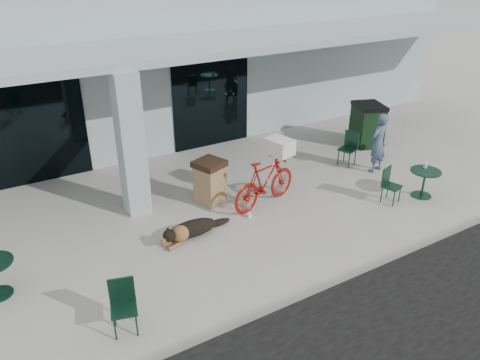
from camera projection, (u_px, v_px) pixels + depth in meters
ground at (249, 240)px, 9.42m from camera, size 80.00×80.00×0.00m
building at (110, 55)px, 14.99m from camera, size 22.00×7.00×4.50m
storefront_glass_left at (26, 131)px, 11.20m from camera, size 2.80×0.06×2.70m
storefront_glass_right at (211, 101)px, 13.50m from camera, size 2.40×0.06×2.70m
column at (131, 146)px, 9.82m from camera, size 0.50×0.50×3.12m
overhang at (168, 49)px, 10.79m from camera, size 22.00×2.80×0.18m
bicycle at (265, 182)px, 10.50m from camera, size 1.95×0.94×1.13m
laundry_basket at (279, 146)px, 10.45m from camera, size 0.57×0.69×0.36m
dog at (192, 228)px, 9.45m from camera, size 1.29×0.71×0.41m
cup_near_dog at (249, 215)px, 10.20m from camera, size 0.09×0.09×0.11m
cafe_chair_near at (124, 309)px, 6.98m from camera, size 0.49×0.51×0.86m
cafe_table_far at (424, 183)px, 10.97m from camera, size 0.85×0.85×0.66m
cafe_chair_far_a at (392, 186)px, 10.67m from camera, size 0.48×0.50×0.83m
cafe_chair_far_b at (348, 149)px, 12.56m from camera, size 0.56×0.53×0.91m
person at (378, 143)px, 12.05m from camera, size 0.64×0.49×1.57m
cup_on_table at (425, 165)px, 10.96m from camera, size 0.11×0.11×0.12m
trash_receptacle at (210, 182)px, 10.61m from camera, size 0.79×0.79×1.04m
wheeled_bin at (367, 125)px, 13.82m from camera, size 1.05×1.18×1.25m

